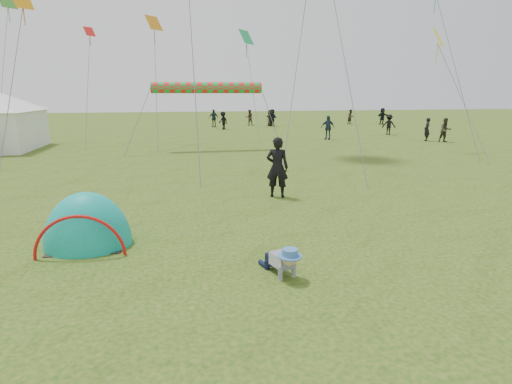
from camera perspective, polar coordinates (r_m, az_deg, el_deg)
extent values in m
plane|color=#1A470C|center=(6.96, -0.66, -14.49)|extent=(140.00, 140.00, 0.00)
ellipsoid|color=#0B8A6F|center=(9.77, -22.72, -7.03)|extent=(1.97, 1.65, 2.44)
imported|color=black|center=(12.93, 3.06, 3.53)|extent=(0.84, 0.70, 1.97)
imported|color=#312622|center=(45.76, 13.39, 10.41)|extent=(0.95, 0.86, 1.59)
imported|color=#1E2F35|center=(40.95, -6.07, 10.44)|extent=(1.11, 0.82, 1.75)
imported|color=black|center=(38.05, -4.73, 10.14)|extent=(1.10, 1.23, 1.65)
imported|color=black|center=(42.01, 2.02, 10.54)|extent=(0.95, 0.95, 1.67)
imported|color=black|center=(41.70, 2.33, 10.57)|extent=(1.14, 1.70, 1.75)
imported|color=#3B2724|center=(42.94, -0.96, 10.60)|extent=(0.85, 0.70, 1.64)
imported|color=#243243|center=(30.05, 10.23, 9.05)|extent=(1.04, 1.00, 1.74)
imported|color=black|center=(34.74, 18.46, 9.12)|extent=(1.22, 1.09, 1.64)
imported|color=black|center=(46.12, 17.61, 10.28)|extent=(1.73, 1.04, 1.78)
imported|color=black|center=(31.06, 23.23, 8.20)|extent=(0.54, 0.68, 1.63)
imported|color=#362E25|center=(30.88, 25.42, 7.99)|extent=(0.89, 0.74, 1.66)
cylinder|color=red|center=(24.25, -7.00, 14.58)|extent=(6.42, 0.64, 0.64)
plane|color=orange|center=(28.80, -14.39, 22.36)|extent=(1.14, 1.14, 0.93)
plane|color=#FFF00B|center=(25.90, 24.61, 19.43)|extent=(1.19, 1.19, 0.97)
plane|color=#3F8E2B|center=(32.72, -32.00, 22.11)|extent=(1.09, 1.09, 0.89)
plane|color=red|center=(31.42, -22.70, 20.40)|extent=(0.76, 0.76, 0.62)
plane|color=orange|center=(19.09, -30.42, 22.49)|extent=(0.74, 0.74, 0.61)
plane|color=#199A53|center=(32.31, -1.39, 21.27)|extent=(1.30, 1.30, 1.07)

